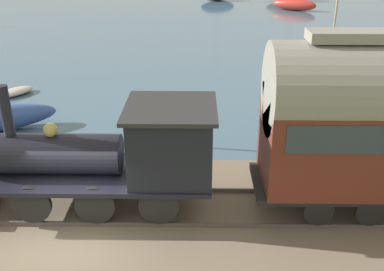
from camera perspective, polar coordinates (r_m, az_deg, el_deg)
name	(u,v)px	position (r m, az deg, el deg)	size (l,w,h in m)	color
ground_plane	(81,248)	(12.25, -13.91, -13.66)	(200.00, 200.00, 0.00)	#516B38
harbor_water	(173,4)	(54.05, -2.47, 16.30)	(80.00, 80.00, 0.01)	#426075
rail_embankment	(89,216)	(12.85, -13.00, -9.96)	(5.72, 56.00, 0.70)	#756651
steam_locomotive	(123,151)	(11.64, -8.78, -1.93)	(2.31, 6.39, 3.34)	black
sailboat_red	(294,4)	(50.65, 12.85, 15.97)	(3.80, 4.86, 8.48)	#B72D23
sailboat_teal	(328,76)	(24.89, 16.86, 7.27)	(2.00, 4.38, 6.70)	#1E707A
rowboat_near_shore	(15,92)	(24.26, -21.54, 5.19)	(2.13, 1.90, 0.33)	#B7B2A3
rowboat_mid_harbor	(371,135)	(18.81, 21.74, 0.04)	(2.03, 2.05, 0.44)	silver
rowboat_off_pier	(149,142)	(17.12, -5.45, -0.79)	(2.55, 2.19, 0.35)	beige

